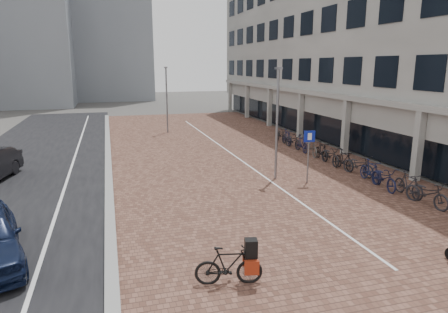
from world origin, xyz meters
TOP-DOWN VIEW (x-y plane):
  - ground at (0.00, 0.00)m, footprint 140.00×140.00m
  - plaza_brick at (2.00, 12.00)m, footprint 14.50×42.00m
  - street_asphalt at (-9.00, 12.00)m, footprint 8.00×50.00m
  - curb at (-5.10, 12.00)m, footprint 0.35×42.00m
  - lane_line at (-7.00, 12.00)m, footprint 0.12×44.00m
  - parking_line at (2.20, 12.00)m, footprint 0.10×30.00m
  - office_building at (12.97, 16.00)m, footprint 8.40×40.00m
  - hero_bike at (-2.29, -2.37)m, footprint 1.76×0.84m
  - parking_sign at (3.73, 5.03)m, footprint 0.51×0.13m
  - lamp_near at (2.61, 6.13)m, footprint 0.12×0.12m
  - lamp_far at (-0.43, 20.84)m, footprint 0.12×0.12m
  - bike_row at (6.68, 7.90)m, footprint 1.29×15.82m

SIDE VIEW (x-z plane):
  - ground at x=0.00m, z-range 0.00..0.00m
  - street_asphalt at x=-9.00m, z-range -0.01..0.02m
  - plaza_brick at x=2.00m, z-range -0.01..0.03m
  - lane_line at x=-7.00m, z-range 0.02..0.02m
  - parking_line at x=2.20m, z-range 0.03..0.04m
  - curb at x=-5.10m, z-range 0.00..0.14m
  - bike_row at x=6.68m, z-range 0.00..1.05m
  - hero_bike at x=-2.29m, z-range -0.07..1.13m
  - parking_sign at x=3.73m, z-range 0.42..2.90m
  - lamp_far at x=-0.43m, z-range 0.00..5.14m
  - lamp_near at x=2.61m, z-range 0.00..5.21m
  - office_building at x=12.97m, z-range 0.94..15.94m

